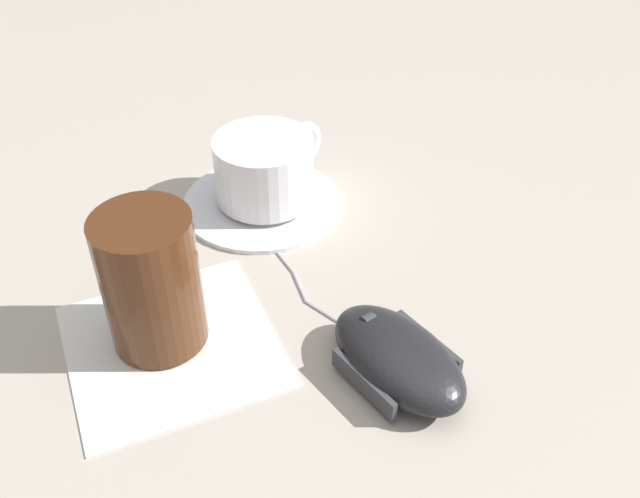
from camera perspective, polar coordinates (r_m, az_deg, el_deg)
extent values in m
plane|color=#B2A899|center=(0.55, -5.76, -4.16)|extent=(3.00, 3.00, 0.00)
cylinder|color=white|center=(0.64, -4.68, 3.84)|extent=(0.14, 0.14, 0.01)
cylinder|color=white|center=(0.62, -4.50, 6.41)|extent=(0.09, 0.09, 0.06)
torus|color=white|center=(0.65, -1.41, 8.33)|extent=(0.01, 0.04, 0.04)
ellipsoid|color=black|center=(0.49, 6.25, -8.64)|extent=(0.12, 0.07, 0.03)
cylinder|color=#38383D|center=(0.49, 3.93, -5.86)|extent=(0.01, 0.01, 0.01)
cube|color=#38383D|center=(0.48, 3.63, -10.58)|extent=(0.06, 0.01, 0.02)
cube|color=#38383D|center=(0.50, 8.65, -7.43)|extent=(0.06, 0.01, 0.02)
cylinder|color=gray|center=(0.53, 0.27, -5.06)|extent=(0.04, 0.01, 0.00)
cylinder|color=gray|center=(0.56, -1.68, -2.95)|extent=(0.03, 0.02, 0.00)
cylinder|color=gray|center=(0.58, -3.02, -0.77)|extent=(0.04, 0.01, 0.00)
cylinder|color=gray|center=(0.61, -3.60, 1.27)|extent=(0.03, 0.03, 0.00)
cylinder|color=gray|center=(0.64, -3.33, 3.27)|extent=(0.03, 0.03, 0.00)
sphere|color=gray|center=(0.53, 1.75, -5.97)|extent=(0.00, 0.00, 0.00)
sphere|color=gray|center=(0.54, -1.15, -4.17)|extent=(0.00, 0.00, 0.00)
sphere|color=gray|center=(0.57, -2.19, -1.79)|extent=(0.00, 0.00, 0.00)
sphere|color=gray|center=(0.59, -3.81, 0.20)|extent=(0.00, 0.00, 0.00)
sphere|color=gray|center=(0.62, -3.40, 2.29)|extent=(0.00, 0.00, 0.00)
sphere|color=gray|center=(0.65, -3.26, 4.20)|extent=(0.00, 0.00, 0.00)
cube|color=silver|center=(0.53, -12.07, -7.20)|extent=(0.18, 0.18, 0.00)
cylinder|color=#4C2814|center=(0.49, -13.37, -2.56)|extent=(0.07, 0.07, 0.10)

